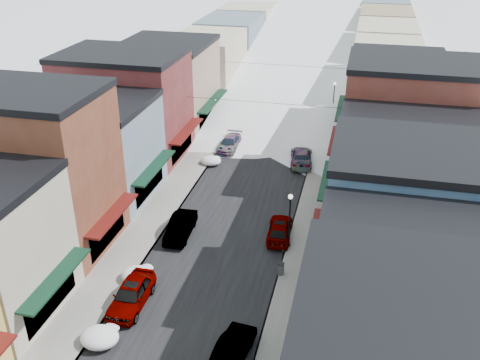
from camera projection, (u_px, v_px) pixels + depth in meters
The scene contains 30 objects.
road at pixel (290, 100), 74.03m from camera, with size 10.00×160.00×0.01m, color black.
sidewalk_left at pixel (244, 97), 75.35m from camera, with size 3.20×160.00×0.15m, color gray.
sidewalk_right at pixel (338, 103), 72.65m from camera, with size 3.20×160.00×0.15m, color gray.
curb_left at pixel (254, 97), 75.03m from camera, with size 0.10×160.00×0.15m, color slate.
curb_right at pixel (327, 103), 72.97m from camera, with size 0.10×160.00×0.15m, color slate.
bldg_l_brick_near at pixel (32, 170), 39.66m from camera, with size 12.30×8.20×12.50m.
bldg_l_grayblue at pixel (95, 148), 47.73m from camera, with size 11.30×9.20×9.00m.
bldg_l_brick_far at pixel (125, 105), 55.32m from camera, with size 13.30×9.20×11.00m.
bldg_l_tan at pixel (168, 83), 64.04m from camera, with size 11.30×11.20×10.00m.
bldg_r_green at pixel (411, 317), 27.45m from camera, with size 11.30×9.20×9.50m.
bldg_r_blue at pixel (405, 221), 35.05m from camera, with size 11.30×9.20×10.50m.
bldg_r_cream at pixel (406, 173), 43.11m from camera, with size 12.30×9.20×9.00m.
bldg_r_brick_far at pixel (409, 121), 50.28m from camera, with size 13.30×9.20×11.50m.
bldg_r_tan at pixel (394, 98), 59.63m from camera, with size 11.30×11.20×9.50m.
distant_blocks at pixel (310, 37), 92.24m from camera, with size 34.00×55.00×8.00m.
overhead_cables at pixel (276, 82), 60.37m from camera, with size 16.40×15.04×0.04m.
car_silver_sedan at pixel (131, 294), 35.17m from camera, with size 2.02×5.01×1.71m, color #93959A.
car_dark_hatch at pixel (180, 227), 42.82m from camera, with size 1.66×4.77×1.57m, color black.
car_silver_wagon at pixel (229, 143), 58.52m from camera, with size 1.96×4.83×1.40m, color #9D9FA5.
car_green_sedan at pixel (233, 349), 30.93m from camera, with size 1.58×4.53×1.49m, color black.
car_gray_suv at pixel (280, 229), 42.55m from camera, with size 1.87×4.64×1.58m, color #92949A.
car_black_sedan at pixel (301, 156), 55.18m from camera, with size 2.20×5.40×1.57m, color black.
car_lane_silver at pixel (279, 90), 75.77m from camera, with size 1.73×4.30×1.46m, color gray.
car_lane_white at pixel (302, 86), 77.86m from camera, with size 2.40×5.20×1.44m, color silver.
trash_can at pixel (281, 269), 38.09m from camera, with size 0.54×0.54×0.92m.
streetlamp_near at pixel (290, 214), 40.31m from camera, with size 0.38×0.38×4.51m.
streetlamp_far at pixel (334, 95), 66.50m from camera, with size 0.37×0.37×4.48m.
snow_pile_near at pixel (101, 337), 32.19m from camera, with size 2.38×2.67×1.01m.
snow_pile_mid at pixel (138, 274), 37.74m from camera, with size 2.31×2.62×0.98m.
snow_pile_far at pixel (211, 161), 55.13m from camera, with size 2.10×2.49×0.89m.
Camera 1 is at (9.51, -10.81, 23.38)m, focal length 40.00 mm.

